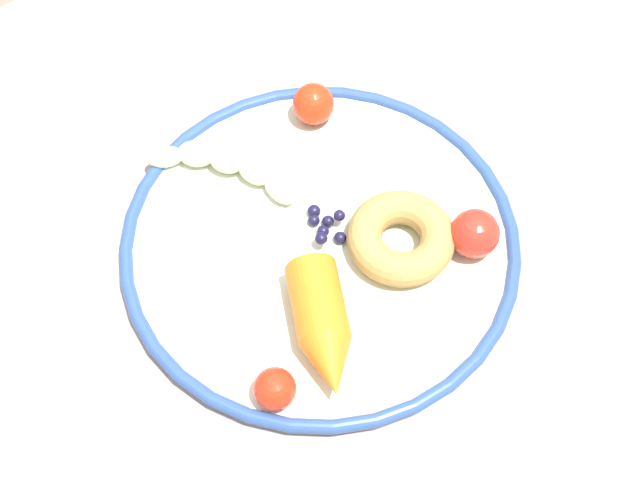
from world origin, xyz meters
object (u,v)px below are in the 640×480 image
tomato_near (313,104)px  tomato_far (475,234)px  plate (320,242)px  blueberry_pile (325,225)px  dining_table (316,322)px  donut (401,238)px  tomato_mid (275,389)px  banana (225,163)px  carrot_orange (323,328)px

tomato_near → tomato_far: 0.20m
plate → blueberry_pile: blueberry_pile is taller
dining_table → donut: donut is taller
dining_table → tomato_far: bearing=-24.8°
plate → tomato_far: tomato_far is taller
donut → tomato_mid: tomato_mid is taller
blueberry_pile → tomato_mid: size_ratio=1.39×
dining_table → donut: 0.13m
blueberry_pile → tomato_far: tomato_far is taller
donut → tomato_near: tomato_near is taller
dining_table → banana: (0.00, 0.14, 0.10)m
dining_table → banana: bearing=89.5°
banana → carrot_orange: (-0.03, -0.19, 0.01)m
carrot_orange → tomato_near: carrot_orange is taller
banana → tomato_far: (0.13, -0.20, 0.01)m
carrot_orange → blueberry_pile: carrot_orange is taller
tomato_mid → tomato_near: bearing=47.0°
dining_table → tomato_far: (0.13, -0.06, 0.11)m
donut → tomato_far: bearing=-36.9°
banana → plate: bearing=-77.8°
dining_table → carrot_orange: bearing=-120.9°
dining_table → tomato_mid: bearing=-143.0°
blueberry_pile → tomato_mid: bearing=-141.4°
tomato_mid → banana: bearing=66.0°
plate → tomato_mid: bearing=-140.8°
donut → tomato_near: size_ratio=2.36×
banana → tomato_mid: (-0.09, -0.21, 0.00)m
carrot_orange → blueberry_pile: 0.11m
banana → blueberry_pile: (0.03, -0.11, -0.00)m
tomato_near → tomato_mid: 0.28m
banana → tomato_near: tomato_near is taller
plate → dining_table: bearing=-133.8°
tomato_near → tomato_mid: size_ratio=1.16×
carrot_orange → banana: bearing=80.5°
carrot_orange → donut: (0.11, 0.03, -0.01)m
dining_table → donut: (0.08, -0.02, 0.11)m
tomato_mid → carrot_orange: bearing=15.9°
banana → blueberry_pile: bearing=-71.9°
carrot_orange → tomato_mid: bearing=-164.1°
donut → tomato_mid: size_ratio=2.74×
donut → banana: bearing=115.4°
donut → tomato_mid: (-0.17, -0.05, 0.00)m
blueberry_pile → tomato_far: 0.13m
banana → tomato_mid: tomato_mid is taller
blueberry_pile → dining_table: bearing=-137.6°
plate → blueberry_pile: (0.01, 0.01, 0.01)m
plate → carrot_orange: (-0.06, -0.08, 0.02)m
plate → donut: (0.05, -0.05, 0.02)m
carrot_orange → blueberry_pile: bearing=51.6°
banana → blueberry_pile: size_ratio=2.70×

